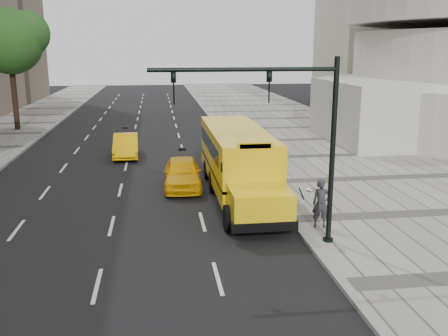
{
  "coord_description": "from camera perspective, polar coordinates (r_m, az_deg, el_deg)",
  "views": [
    {
      "loc": [
        0.86,
        -23.52,
        6.66
      ],
      "look_at": [
        3.5,
        -4.0,
        1.9
      ],
      "focal_mm": 40.0,
      "sensor_mm": 36.0,
      "label": 1
    }
  ],
  "objects": [
    {
      "name": "pedestrian",
      "position": [
        18.78,
        11.04,
        -4.01
      ],
      "size": [
        0.71,
        0.51,
        1.83
      ],
      "primitive_type": "imported",
      "rotation": [
        0.0,
        0.0,
        -0.1
      ],
      "color": "#2F2E36",
      "rests_on": "sidewalk_museum"
    },
    {
      "name": "tree_c",
      "position": [
        43.89,
        -23.22,
        13.23
      ],
      "size": [
        5.83,
        5.18,
        9.75
      ],
      "color": "black",
      "rests_on": "ground"
    },
    {
      "name": "taxi_near",
      "position": [
        24.29,
        -4.78,
        -0.56
      ],
      "size": [
        1.91,
        4.42,
        1.49
      ],
      "primitive_type": "imported",
      "rotation": [
        0.0,
        0.0,
        -0.04
      ],
      "color": "#FFB807",
      "rests_on": "ground"
    },
    {
      "name": "school_bus",
      "position": [
        23.1,
        1.54,
        1.35
      ],
      "size": [
        2.96,
        11.56,
        3.19
      ],
      "color": "yellow",
      "rests_on": "ground"
    },
    {
      "name": "traffic_signal",
      "position": [
        16.36,
        7.78,
        4.43
      ],
      "size": [
        6.18,
        0.36,
        6.4
      ],
      "color": "black",
      "rests_on": "ground"
    },
    {
      "name": "taxi_far",
      "position": [
        31.79,
        -11.15,
        2.54
      ],
      "size": [
        1.63,
        4.33,
        1.41
      ],
      "primitive_type": "imported",
      "rotation": [
        0.0,
        0.0,
        0.03
      ],
      "color": "#FFB807",
      "rests_on": "ground"
    },
    {
      "name": "sidewalk_museum",
      "position": [
        26.84,
        17.09,
        -1.23
      ],
      "size": [
        12.0,
        140.0,
        0.15
      ],
      "primitive_type": "cube",
      "color": "#989590",
      "rests_on": "ground"
    },
    {
      "name": "ground",
      "position": [
        24.46,
        -9.43,
        -2.4
      ],
      "size": [
        140.0,
        140.0,
        0.0
      ],
      "primitive_type": "plane",
      "color": "black",
      "rests_on": "ground"
    },
    {
      "name": "curb_museum",
      "position": [
        24.96,
        4.46,
        -1.75
      ],
      "size": [
        0.3,
        140.0,
        0.15
      ],
      "primitive_type": "cube",
      "color": "gray",
      "rests_on": "ground"
    }
  ]
}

